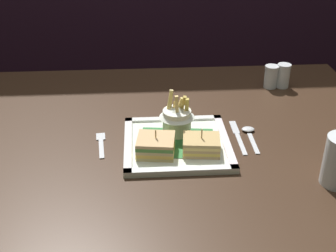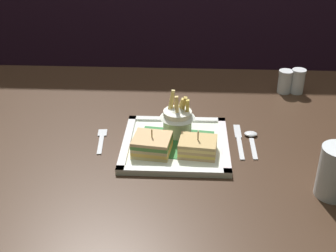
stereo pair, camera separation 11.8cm
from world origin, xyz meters
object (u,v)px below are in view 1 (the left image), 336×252
at_px(knife, 238,136).
at_px(salt_shaker, 271,78).
at_px(sandwich_half_left, 156,145).
at_px(pepper_shaker, 283,77).
at_px(dining_table, 160,163).
at_px(fork, 101,143).
at_px(square_plate, 177,144).
at_px(sandwich_half_right, 201,145).
at_px(spoon, 249,133).
at_px(fries_cup, 177,117).

distance_m(knife, salt_shaker, 0.36).
distance_m(sandwich_half_left, pepper_shaker, 0.60).
relative_size(dining_table, fork, 10.32).
height_order(square_plate, knife, square_plate).
bearing_deg(sandwich_half_left, sandwich_half_right, -0.00).
distance_m(knife, spoon, 0.03).
relative_size(square_plate, fries_cup, 2.35).
xyz_separation_m(sandwich_half_right, knife, (0.11, 0.09, -0.03)).
xyz_separation_m(knife, salt_shaker, (0.17, 0.32, 0.03)).
bearing_deg(spoon, fork, -176.76).
bearing_deg(salt_shaker, spoon, -114.43).
bearing_deg(salt_shaker, pepper_shaker, -0.00).
bearing_deg(square_plate, pepper_shaker, 42.76).
bearing_deg(fork, fries_cup, 7.34).
bearing_deg(spoon, sandwich_half_left, -160.48).
height_order(square_plate, pepper_shaker, pepper_shaker).
bearing_deg(fork, dining_table, 18.03).
xyz_separation_m(dining_table, sandwich_half_right, (0.10, -0.12, 0.13)).
bearing_deg(sandwich_half_right, fries_cup, 119.31).
bearing_deg(knife, salt_shaker, 61.04).
xyz_separation_m(spoon, salt_shaker, (0.14, 0.31, 0.03)).
relative_size(dining_table, sandwich_half_left, 12.89).
height_order(sandwich_half_left, pepper_shaker, pepper_shaker).
distance_m(sandwich_half_left, fork, 0.16).
distance_m(square_plate, knife, 0.17).
bearing_deg(pepper_shaker, sandwich_half_right, -129.21).
bearing_deg(spoon, square_plate, -167.13).
distance_m(fries_cup, knife, 0.18).
distance_m(fries_cup, fork, 0.21).
distance_m(square_plate, fork, 0.20).
bearing_deg(fries_cup, fork, -172.66).
relative_size(square_plate, fork, 2.14).
bearing_deg(spoon, pepper_shaker, 59.61).
distance_m(sandwich_half_left, spoon, 0.28).
bearing_deg(sandwich_half_left, salt_shaker, 45.05).
relative_size(square_plate, knife, 1.53).
bearing_deg(square_plate, salt_shaker, 45.98).
height_order(sandwich_half_left, sandwich_half_right, sandwich_half_left).
bearing_deg(dining_table, knife, -9.29).
relative_size(dining_table, pepper_shaker, 16.48).
bearing_deg(fries_cup, sandwich_half_right, -60.69).
xyz_separation_m(fries_cup, knife, (0.17, -0.01, -0.06)).
relative_size(fries_cup, pepper_shaker, 1.45).
xyz_separation_m(spoon, pepper_shaker, (0.18, 0.31, 0.03)).
bearing_deg(fries_cup, dining_table, 151.13).
bearing_deg(salt_shaker, square_plate, -134.02).
bearing_deg(sandwich_half_right, square_plate, 141.21).
distance_m(fries_cup, salt_shaker, 0.46).
bearing_deg(dining_table, spoon, -6.60).
xyz_separation_m(square_plate, pepper_shaker, (0.38, 0.36, 0.03)).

